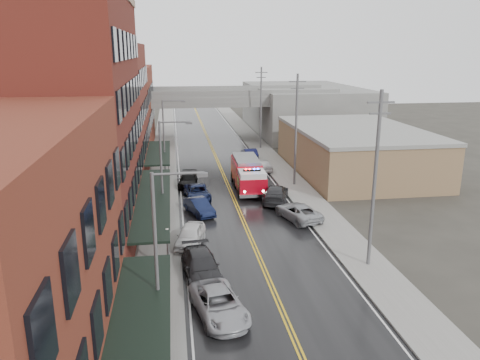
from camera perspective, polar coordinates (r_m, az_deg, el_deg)
road at (r=45.60m, az=-0.57°, el=-2.76°), size 11.00×160.00×0.02m
sidewalk_left at (r=45.24m, az=-9.78°, el=-3.06°), size 3.00×160.00×0.15m
sidewalk_right at (r=47.06m, az=8.28°, el=-2.25°), size 3.00×160.00×0.15m
curb_left at (r=45.21m, az=-7.69°, el=-2.98°), size 0.30×160.00×0.15m
curb_right at (r=46.63m, az=6.33°, el=-2.35°), size 0.30×160.00×0.15m
brick_building_b at (r=37.06m, az=-20.01°, el=6.33°), size 9.00×20.00×18.00m
brick_building_c at (r=54.35m, az=-16.30°, el=7.72°), size 9.00×15.00×15.00m
brick_building_far at (r=71.78m, az=-14.38°, el=8.43°), size 9.00×20.00×12.00m
tan_building at (r=58.42m, az=13.84°, el=3.42°), size 14.00×22.00×5.00m
right_far_block at (r=86.85m, az=7.77°, el=8.61°), size 18.00×30.00×8.00m
awning_0 at (r=20.44m, az=-12.30°, el=-18.66°), size 2.60×16.00×3.09m
awning_1 at (r=37.69m, az=-10.49°, el=-2.25°), size 2.60×18.00×3.09m
awning_2 at (r=54.62m, az=-9.90°, el=3.34°), size 2.60×13.00×3.09m
globe_lamp_1 at (r=31.31m, az=-8.84°, el=-7.25°), size 0.44×0.44×3.12m
globe_lamp_2 at (r=44.56m, az=-8.76°, el=-0.29°), size 0.44×0.44×3.12m
street_lamp_0 at (r=22.84m, az=-9.60°, el=-8.36°), size 2.64×0.22×9.00m
street_lamp_1 at (r=38.03m, az=-9.19°, el=1.42°), size 2.64×0.22×9.00m
street_lamp_2 at (r=53.69m, az=-9.01°, el=5.56°), size 2.64×0.22×9.00m
utility_pole_0 at (r=31.80m, az=16.12°, el=0.28°), size 1.80×0.24×12.00m
utility_pole_1 at (r=50.27m, az=6.85°, el=6.26°), size 1.80×0.24×12.00m
utility_pole_2 at (r=69.59m, az=2.57°, el=8.94°), size 1.80×0.24×12.00m
overpass at (r=75.58m, az=-3.88°, el=9.20°), size 40.00×10.00×7.50m
fire_truck at (r=49.53m, az=0.96°, el=0.79°), size 3.63×8.73×3.16m
parked_car_left_2 at (r=26.91m, az=-2.57°, el=-14.87°), size 3.43×5.67×1.47m
parked_car_left_3 at (r=31.03m, az=-4.74°, el=-10.42°), size 2.73×5.62×1.58m
parked_car_left_4 at (r=35.89m, az=-6.09°, el=-6.75°), size 2.90×4.89×1.56m
parked_car_left_5 at (r=42.40m, az=-5.01°, el=-3.25°), size 2.89×4.60×1.43m
parked_car_left_6 at (r=46.63m, az=-5.23°, el=-1.52°), size 2.70×5.16×1.39m
parked_car_left_7 at (r=51.25m, az=-6.36°, el=-0.00°), size 2.47×4.83×1.34m
parked_car_right_0 at (r=41.27m, az=7.08°, el=-3.84°), size 3.77×5.65×1.44m
parked_car_right_1 at (r=45.83m, az=4.36°, el=-1.64°), size 3.83×6.06×1.64m
parked_car_right_2 at (r=57.38m, az=2.80°, el=1.85°), size 1.99×4.46×1.49m
parked_car_right_3 at (r=63.16m, az=1.17°, el=3.19°), size 1.72×4.83×1.59m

